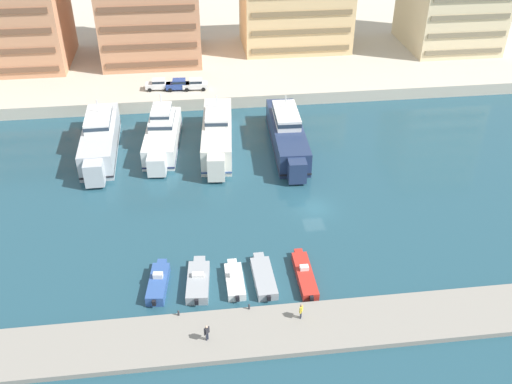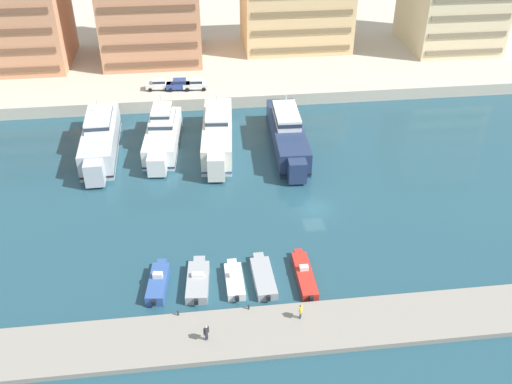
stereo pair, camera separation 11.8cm
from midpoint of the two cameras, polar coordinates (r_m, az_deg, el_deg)
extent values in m
plane|color=#234C5B|center=(70.02, 5.96, -1.64)|extent=(400.00, 400.00, 0.00)
cube|color=beige|center=(126.95, -0.21, 15.64)|extent=(180.00, 70.00, 1.99)
cube|color=gray|center=(55.80, 10.14, -12.79)|extent=(120.00, 6.11, 0.55)
cube|color=silver|center=(83.74, -15.23, 5.09)|extent=(4.72, 16.63, 3.65)
cube|color=silver|center=(75.70, -15.81, 1.83)|extent=(2.46, 2.24, 3.10)
cube|color=black|center=(84.29, -15.12, 4.38)|extent=(4.77, 16.80, 0.24)
cube|color=white|center=(83.71, -15.42, 7.02)|extent=(3.56, 7.02, 1.45)
cube|color=#233342|center=(83.65, -15.44, 7.11)|extent=(3.61, 7.09, 0.52)
cylinder|color=silver|center=(83.96, -15.53, 8.33)|extent=(0.16, 0.16, 1.80)
cube|color=silver|center=(91.84, -14.71, 7.21)|extent=(3.75, 0.98, 0.20)
cube|color=white|center=(83.27, -9.25, 5.44)|extent=(5.50, 14.23, 2.94)
cube|color=white|center=(76.38, -9.83, 2.67)|extent=(2.57, 2.37, 2.50)
cube|color=#192347|center=(83.72, -9.19, 4.86)|extent=(5.56, 14.37, 0.24)
cube|color=white|center=(83.20, -9.31, 7.11)|extent=(3.87, 6.11, 1.45)
cube|color=#233342|center=(83.13, -9.32, 7.20)|extent=(3.92, 6.17, 0.52)
cube|color=white|center=(82.63, -9.39, 7.92)|extent=(3.02, 4.76, 1.16)
cube|color=#233342|center=(82.58, -9.40, 7.99)|extent=(3.06, 4.81, 0.42)
cylinder|color=silver|center=(82.80, -9.43, 9.10)|extent=(0.16, 0.16, 1.80)
cube|color=white|center=(90.11, -8.75, 7.29)|extent=(3.76, 1.21, 0.20)
cube|color=silver|center=(82.18, -3.82, 5.74)|extent=(5.43, 17.03, 3.74)
cube|color=silver|center=(74.05, -3.95, 2.44)|extent=(2.39, 2.21, 3.18)
cube|color=#334C7F|center=(82.76, -3.79, 4.99)|extent=(5.48, 17.21, 0.24)
cube|color=white|center=(82.14, -3.87, 7.74)|extent=(3.73, 7.27, 1.42)
cube|color=#233342|center=(82.08, -3.88, 7.83)|extent=(3.78, 7.35, 0.51)
cylinder|color=silver|center=(82.41, -3.90, 9.07)|extent=(0.16, 0.16, 1.80)
cube|color=silver|center=(90.44, -3.70, 7.88)|extent=(3.51, 1.18, 0.20)
cube|color=navy|center=(82.24, 3.19, 5.66)|extent=(4.87, 17.88, 3.42)
cube|color=navy|center=(73.77, 4.18, 2.14)|extent=(2.40, 2.20, 2.90)
cube|color=black|center=(82.77, 3.16, 4.98)|extent=(4.92, 18.06, 0.24)
cube|color=white|center=(82.28, 3.12, 7.63)|extent=(3.56, 7.57, 1.59)
cube|color=#233342|center=(82.21, 3.12, 7.73)|extent=(3.61, 7.64, 0.57)
cylinder|color=silver|center=(82.55, 3.05, 9.03)|extent=(0.16, 0.16, 1.80)
cube|color=navy|center=(90.83, 2.40, 7.98)|extent=(3.62, 1.03, 0.20)
cube|color=#33569E|center=(59.22, -9.73, -9.05)|extent=(2.39, 5.47, 1.10)
cube|color=#33569E|center=(61.42, -9.33, -7.15)|extent=(1.07, 0.91, 0.93)
cube|color=silver|center=(58.96, -9.75, -8.20)|extent=(1.04, 0.71, 0.55)
cube|color=#283847|center=(59.11, -9.72, -7.96)|extent=(0.89, 0.19, 0.33)
cube|color=black|center=(57.10, -10.14, -10.86)|extent=(0.39, 0.32, 0.60)
cube|color=#9EA3A8|center=(58.92, -5.78, -8.98)|extent=(2.66, 5.69, 1.00)
cube|color=#9EA3A8|center=(61.30, -5.63, -6.96)|extent=(1.28, 1.09, 0.85)
cube|color=silver|center=(58.77, -5.80, -8.22)|extent=(1.25, 0.70, 0.35)
cube|color=#283847|center=(58.94, -5.79, -8.00)|extent=(1.10, 0.18, 0.21)
cube|color=black|center=(56.69, -5.94, -10.88)|extent=(0.38, 0.31, 0.60)
cube|color=white|center=(58.83, -2.09, -8.95)|extent=(1.83, 4.90, 0.88)
cube|color=white|center=(60.91, -2.36, -7.18)|extent=(0.99, 0.81, 0.75)
cube|color=silver|center=(58.65, -2.14, -8.22)|extent=(0.99, 0.61, 0.47)
cube|color=#283847|center=(58.81, -2.17, -7.99)|extent=(0.89, 0.09, 0.28)
cube|color=black|center=(56.83, -1.83, -10.61)|extent=(0.36, 0.28, 0.60)
cube|color=#9EA3A8|center=(59.13, 0.82, -8.63)|extent=(2.19, 5.83, 0.92)
cube|color=#9EA3A8|center=(61.57, 0.32, -6.60)|extent=(1.14, 0.94, 0.78)
cube|color=black|center=(56.83, 1.33, -10.58)|extent=(0.37, 0.29, 0.60)
cube|color=red|center=(59.65, 4.94, -8.36)|extent=(1.65, 6.64, 0.89)
cube|color=red|center=(62.34, 4.31, -6.14)|extent=(0.90, 0.74, 0.75)
cube|color=silver|center=(59.57, 4.88, -7.56)|extent=(0.90, 0.60, 0.46)
cube|color=#283847|center=(59.73, 4.83, -7.33)|extent=(0.82, 0.08, 0.28)
cube|color=black|center=(57.07, 5.62, -10.57)|extent=(0.36, 0.28, 0.60)
cube|color=white|center=(97.26, -9.68, 10.47)|extent=(4.18, 1.90, 0.80)
cube|color=white|center=(96.96, -9.64, 10.88)|extent=(2.17, 1.66, 0.68)
cube|color=#1E2833|center=(96.96, -9.64, 10.88)|extent=(2.13, 1.67, 0.37)
cylinder|color=black|center=(96.78, -10.50, 10.01)|extent=(0.65, 0.25, 0.64)
cylinder|color=black|center=(98.34, -10.42, 10.40)|extent=(0.65, 0.25, 0.64)
cylinder|color=black|center=(96.51, -8.89, 10.10)|extent=(0.65, 0.25, 0.64)
cylinder|color=black|center=(98.07, -8.83, 10.50)|extent=(0.65, 0.25, 0.64)
cube|color=#28428E|center=(96.69, -7.68, 10.51)|extent=(4.17, 1.88, 0.80)
cube|color=#28428E|center=(96.39, -7.63, 10.92)|extent=(2.17, 1.65, 0.68)
cube|color=#1E2833|center=(96.39, -7.63, 10.92)|extent=(2.12, 1.66, 0.37)
cylinder|color=black|center=(96.16, -8.50, 10.05)|extent=(0.65, 0.25, 0.64)
cylinder|color=black|center=(97.72, -8.45, 10.44)|extent=(0.65, 0.25, 0.64)
cylinder|color=black|center=(95.99, -6.87, 10.13)|extent=(0.65, 0.25, 0.64)
cylinder|color=black|center=(97.55, -6.84, 10.53)|extent=(0.65, 0.25, 0.64)
cube|color=white|center=(96.48, -6.03, 10.57)|extent=(4.18, 1.89, 0.80)
cube|color=white|center=(96.19, -5.97, 10.98)|extent=(2.17, 1.66, 0.68)
cube|color=#1E2833|center=(96.19, -5.97, 10.98)|extent=(2.13, 1.67, 0.37)
cylinder|color=black|center=(95.91, -6.85, 10.11)|extent=(0.65, 0.25, 0.64)
cylinder|color=black|center=(97.48, -6.82, 10.51)|extent=(0.65, 0.25, 0.64)
cylinder|color=black|center=(95.81, -5.21, 10.19)|extent=(0.65, 0.25, 0.64)
cylinder|color=black|center=(97.38, -5.21, 10.59)|extent=(0.65, 0.25, 0.64)
cube|color=tan|center=(113.85, -23.88, 15.68)|extent=(21.08, 16.33, 16.65)
cube|color=brown|center=(108.33, -24.07, 11.01)|extent=(19.39, 0.24, 0.90)
cube|color=brown|center=(103.94, -10.25, 12.48)|extent=(16.07, 0.24, 0.90)
cube|color=brown|center=(102.85, -10.43, 14.14)|extent=(16.07, 0.24, 0.90)
cube|color=brown|center=(101.85, -10.62, 15.85)|extent=(16.07, 0.24, 0.90)
cube|color=brown|center=(100.94, -10.82, 17.58)|extent=(16.07, 0.24, 0.90)
cube|color=#E0BC84|center=(114.36, 4.02, 18.38)|extent=(20.10, 14.10, 16.53)
cube|color=#7B6748|center=(109.64, 4.57, 14.05)|extent=(18.49, 0.24, 0.90)
cube|color=#7B6748|center=(108.58, 4.65, 15.69)|extent=(18.49, 0.24, 0.90)
cube|color=#7B6748|center=(107.61, 4.73, 17.37)|extent=(18.49, 0.24, 0.90)
cube|color=#7E7359|center=(114.81, 20.13, 13.03)|extent=(14.82, 0.24, 0.90)
cube|color=#7E7359|center=(113.83, 20.44, 14.52)|extent=(14.82, 0.24, 0.90)
cube|color=#7E7359|center=(112.94, 20.77, 16.03)|extent=(14.82, 0.24, 0.90)
cylinder|color=#282D3D|center=(53.08, -4.96, -14.23)|extent=(0.14, 0.14, 0.86)
cylinder|color=#282D3D|center=(53.16, -4.83, -14.12)|extent=(0.14, 0.14, 0.86)
cube|color=#232328|center=(52.56, -4.93, -13.62)|extent=(0.51, 0.50, 0.66)
cylinder|color=#232328|center=(52.47, -5.16, -13.83)|extent=(0.10, 0.10, 0.66)
cylinder|color=#232328|center=(52.74, -4.71, -13.49)|extent=(0.10, 0.10, 0.66)
sphere|color=beige|center=(52.24, -4.96, -13.29)|extent=(0.24, 0.24, 0.24)
cylinder|color=#282D3D|center=(54.87, 4.50, -12.19)|extent=(0.14, 0.14, 0.84)
cylinder|color=#282D3D|center=(54.98, 4.55, -12.07)|extent=(0.14, 0.14, 0.84)
cube|color=yellow|center=(54.40, 4.56, -11.59)|extent=(0.41, 0.52, 0.64)
cylinder|color=yellow|center=(54.24, 4.48, -11.83)|extent=(0.10, 0.10, 0.64)
cylinder|color=yellow|center=(54.63, 4.64, -11.43)|extent=(0.10, 0.10, 0.64)
sphere|color=#A87A5B|center=(54.09, 4.58, -11.26)|extent=(0.23, 0.23, 0.23)
cylinder|color=#2D2D33|center=(55.64, -7.73, -11.93)|extent=(0.18, 0.18, 0.45)
sphere|color=#2D2D33|center=(55.43, -7.75, -11.73)|extent=(0.20, 0.20, 0.20)
cylinder|color=#2D2D33|center=(55.72, -0.67, -11.44)|extent=(0.18, 0.18, 0.45)
sphere|color=#2D2D33|center=(55.52, -0.67, -11.24)|extent=(0.20, 0.20, 0.20)
camera|label=1|loc=(0.06, -89.95, 0.03)|focal=40.00mm
camera|label=2|loc=(0.06, 90.05, -0.03)|focal=40.00mm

